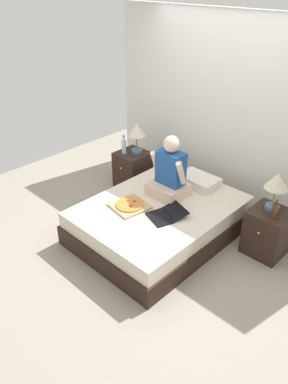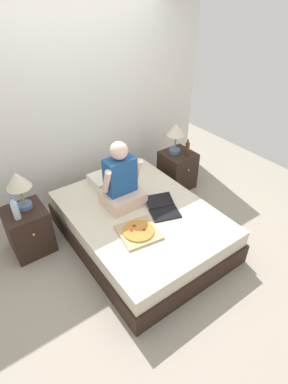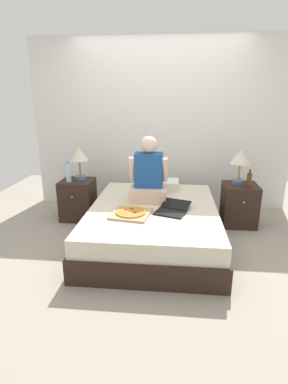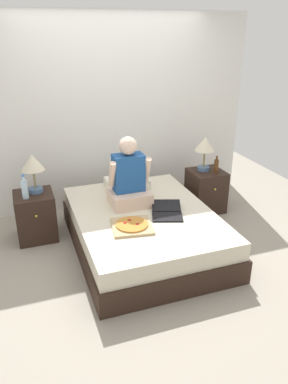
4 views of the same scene
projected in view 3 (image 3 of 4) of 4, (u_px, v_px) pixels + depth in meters
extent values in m
plane|color=#9E9384|center=(153.00, 241.00, 3.62)|extent=(5.87, 5.87, 0.00)
cube|color=silver|center=(160.00, 126.00, 4.53)|extent=(3.87, 0.12, 2.50)
cube|color=black|center=(153.00, 231.00, 3.58)|extent=(1.50, 1.99, 0.25)
cube|color=beige|center=(153.00, 214.00, 3.52)|extent=(1.45, 1.93, 0.19)
cube|color=black|center=(78.00, 199.00, 4.23)|extent=(0.44, 0.44, 0.56)
sphere|color=gold|center=(72.00, 197.00, 3.98)|extent=(0.03, 0.03, 0.03)
cylinder|color=#4C6B93|center=(81.00, 178.00, 4.19)|extent=(0.16, 0.16, 0.05)
cylinder|color=olive|center=(80.00, 168.00, 4.14)|extent=(0.02, 0.02, 0.22)
cone|color=beige|center=(79.00, 154.00, 4.08)|extent=(0.26, 0.26, 0.18)
cylinder|color=silver|center=(68.00, 175.00, 4.04)|extent=(0.07, 0.07, 0.20)
cylinder|color=silver|center=(68.00, 165.00, 4.00)|extent=(0.03, 0.03, 0.06)
cylinder|color=blue|center=(67.00, 162.00, 3.99)|extent=(0.04, 0.03, 0.02)
cube|color=black|center=(239.00, 205.00, 4.02)|extent=(0.44, 0.44, 0.56)
sphere|color=gold|center=(244.00, 203.00, 3.77)|extent=(0.03, 0.03, 0.03)
cylinder|color=#4C6B93|center=(238.00, 182.00, 3.98)|extent=(0.16, 0.16, 0.05)
cylinder|color=olive|center=(239.00, 172.00, 3.94)|extent=(0.02, 0.02, 0.22)
cone|color=beige|center=(241.00, 157.00, 3.88)|extent=(0.26, 0.26, 0.18)
cylinder|color=#512D14|center=(249.00, 180.00, 3.81)|extent=(0.06, 0.06, 0.18)
cylinder|color=#512D14|center=(250.00, 171.00, 3.78)|extent=(0.03, 0.03, 0.05)
cube|color=silver|center=(160.00, 185.00, 4.14)|extent=(0.52, 0.34, 0.12)
cube|color=beige|center=(148.00, 193.00, 3.70)|extent=(0.44, 0.40, 0.16)
cube|color=#1E4C8C|center=(149.00, 170.00, 3.64)|extent=(0.34, 0.20, 0.42)
sphere|color=beige|center=(149.00, 144.00, 3.55)|extent=(0.20, 0.20, 0.20)
cylinder|color=beige|center=(132.00, 169.00, 3.61)|extent=(0.07, 0.18, 0.32)
cylinder|color=beige|center=(165.00, 170.00, 3.57)|extent=(0.07, 0.18, 0.32)
cube|color=black|center=(170.00, 213.00, 3.26)|extent=(0.37, 0.31, 0.02)
cube|color=black|center=(176.00, 204.00, 3.43)|extent=(0.36, 0.29, 0.06)
cube|color=tan|center=(131.00, 214.00, 3.23)|extent=(0.46, 0.46, 0.03)
cylinder|color=#CC7F33|center=(131.00, 212.00, 3.22)|extent=(0.33, 0.33, 0.02)
cylinder|color=maroon|center=(126.00, 210.00, 3.26)|extent=(0.04, 0.04, 0.00)
cylinder|color=maroon|center=(135.00, 212.00, 3.19)|extent=(0.04, 0.04, 0.00)
cylinder|color=maroon|center=(132.00, 209.00, 3.30)|extent=(0.04, 0.04, 0.00)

